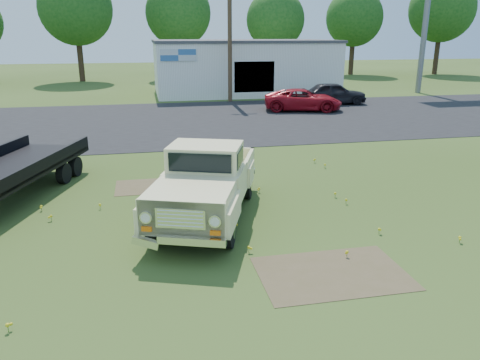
# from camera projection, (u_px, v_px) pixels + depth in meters

# --- Properties ---
(ground) EXTENTS (140.00, 140.00, 0.00)m
(ground) POSITION_uv_depth(u_px,v_px,m) (233.00, 223.00, 12.04)
(ground) COLOR #334817
(ground) RESTS_ON ground
(asphalt_lot) EXTENTS (90.00, 14.00, 0.02)m
(asphalt_lot) POSITION_uv_depth(u_px,v_px,m) (183.00, 121.00, 26.06)
(asphalt_lot) COLOR black
(asphalt_lot) RESTS_ON ground
(dirt_patch_a) EXTENTS (3.00, 2.00, 0.01)m
(dirt_patch_a) POSITION_uv_depth(u_px,v_px,m) (332.00, 273.00, 9.53)
(dirt_patch_a) COLOR brown
(dirt_patch_a) RESTS_ON ground
(dirt_patch_b) EXTENTS (2.20, 1.60, 0.01)m
(dirt_patch_b) POSITION_uv_depth(u_px,v_px,m) (151.00, 186.00, 14.93)
(dirt_patch_b) COLOR brown
(dirt_patch_b) RESTS_ON ground
(commercial_building) EXTENTS (14.20, 8.20, 4.15)m
(commercial_building) POSITION_uv_depth(u_px,v_px,m) (243.00, 66.00, 37.78)
(commercial_building) COLOR silver
(commercial_building) RESTS_ON ground
(utility_pole_mid) EXTENTS (1.60, 0.30, 9.00)m
(utility_pole_mid) POSITION_uv_depth(u_px,v_px,m) (230.00, 34.00, 31.98)
(utility_pole_mid) COLOR #402D1D
(utility_pole_mid) RESTS_ON ground
(treeline_c) EXTENTS (7.04, 7.04, 10.47)m
(treeline_c) POSITION_uv_depth(u_px,v_px,m) (76.00, 8.00, 45.32)
(treeline_c) COLOR #372619
(treeline_c) RESTS_ON ground
(treeline_d) EXTENTS (6.72, 6.72, 10.00)m
(treeline_d) POSITION_uv_depth(u_px,v_px,m) (178.00, 13.00, 48.27)
(treeline_d) COLOR #372619
(treeline_d) RESTS_ON ground
(treeline_e) EXTENTS (6.08, 6.08, 9.04)m
(treeline_e) POSITION_uv_depth(u_px,v_px,m) (275.00, 20.00, 48.98)
(treeline_e) COLOR #372619
(treeline_e) RESTS_ON ground
(treeline_f) EXTENTS (6.40, 6.40, 9.52)m
(treeline_f) POSITION_uv_depth(u_px,v_px,m) (354.00, 18.00, 53.14)
(treeline_f) COLOR #372619
(treeline_f) RESTS_ON ground
(treeline_g) EXTENTS (7.36, 7.36, 10.95)m
(treeline_g) POSITION_uv_depth(u_px,v_px,m) (442.00, 9.00, 53.37)
(treeline_g) COLOR #372619
(treeline_g) RESTS_ON ground
(vintage_pickup_truck) EXTENTS (3.87, 5.91, 2.00)m
(vintage_pickup_truck) POSITION_uv_depth(u_px,v_px,m) (206.00, 182.00, 12.11)
(vintage_pickup_truck) COLOR beige
(vintage_pickup_truck) RESTS_ON ground
(flatbed_trailer) EXTENTS (4.31, 7.28, 1.88)m
(flatbed_trailer) POSITION_uv_depth(u_px,v_px,m) (6.00, 167.00, 13.67)
(flatbed_trailer) COLOR black
(flatbed_trailer) RESTS_ON ground
(red_pickup) EXTENTS (5.19, 3.32, 1.33)m
(red_pickup) POSITION_uv_depth(u_px,v_px,m) (303.00, 100.00, 29.22)
(red_pickup) COLOR maroon
(red_pickup) RESTS_ON ground
(dark_sedan) EXTENTS (4.45, 2.11, 1.47)m
(dark_sedan) POSITION_uv_depth(u_px,v_px,m) (334.00, 93.00, 31.89)
(dark_sedan) COLOR black
(dark_sedan) RESTS_ON ground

